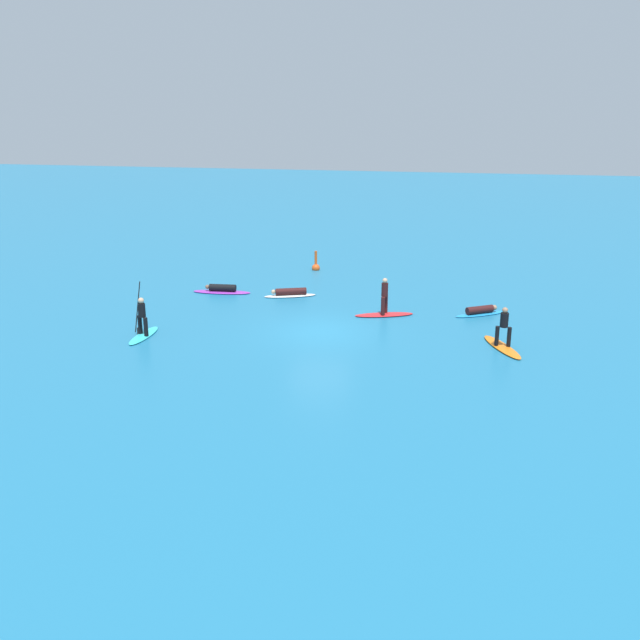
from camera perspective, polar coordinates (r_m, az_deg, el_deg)
name	(u,v)px	position (r m, az deg, el deg)	size (l,w,h in m)	color
ground_plane	(320,331)	(31.25, 0.00, -0.87)	(120.00, 120.00, 0.00)	#1E6B93
surfer_on_orange_board	(503,339)	(30.02, 14.00, -1.42)	(1.72, 2.87, 1.70)	orange
surfer_on_purple_board	(222,290)	(37.30, -7.62, 2.34)	(2.96, 0.86, 0.44)	purple
surfer_on_white_board	(290,293)	(36.34, -2.34, 2.09)	(2.61, 1.38, 0.43)	white
surfer_on_blue_board	(481,311)	(34.23, 12.36, 0.67)	(2.50, 1.76, 0.41)	#1E8CD1
surfer_on_teal_board	(143,326)	(31.34, -13.58, -0.43)	(0.83, 2.45, 2.34)	#33C6CC
surfer_on_red_board	(384,307)	(33.35, 5.01, 1.05)	(2.75, 1.42, 1.76)	red
marker_buoy	(316,266)	(41.56, -0.32, 4.18)	(0.46, 0.46, 1.21)	#E55119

